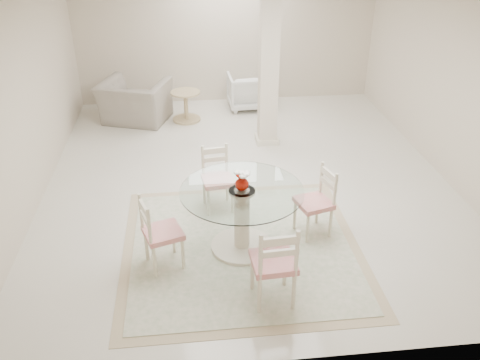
{
  "coord_description": "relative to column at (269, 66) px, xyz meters",
  "views": [
    {
      "loc": [
        -0.86,
        -6.74,
        3.78
      ],
      "look_at": [
        -0.29,
        -1.54,
        0.85
      ],
      "focal_mm": 38.0,
      "sensor_mm": 36.0,
      "label": 1
    }
  ],
  "objects": [
    {
      "name": "dining_chair_east",
      "position": [
        0.2,
        -2.8,
        -0.82
      ],
      "size": [
        0.5,
        0.5,
        1.01
      ],
      "rotation": [
        0.0,
        0.0,
        -1.29
      ],
      "color": "beige",
      "rests_on": "ground"
    },
    {
      "name": "room_shell",
      "position": [
        -0.5,
        -1.3,
        0.51
      ],
      "size": [
        6.02,
        7.02,
        2.71
      ],
      "color": "beige",
      "rests_on": "ground"
    },
    {
      "name": "column",
      "position": [
        0.0,
        0.0,
        0.0
      ],
      "size": [
        0.3,
        0.3,
        2.7
      ],
      "primitive_type": "cube",
      "color": "beige",
      "rests_on": "ground"
    },
    {
      "name": "red_vase",
      "position": [
        -0.78,
        -3.04,
        -0.39
      ],
      "size": [
        0.19,
        0.18,
        0.25
      ],
      "color": "#9C1104",
      "rests_on": "dining_table"
    },
    {
      "name": "dining_chair_north",
      "position": [
        -1.01,
        -2.05,
        -0.83
      ],
      "size": [
        0.44,
        0.44,
        0.99
      ],
      "rotation": [
        0.0,
        0.0,
        0.12
      ],
      "color": "beige",
      "rests_on": "ground"
    },
    {
      "name": "recliner_taupe",
      "position": [
        -2.34,
        1.21,
        -0.96
      ],
      "size": [
        1.47,
        1.38,
        0.78
      ],
      "primitive_type": "imported",
      "rotation": [
        0.0,
        0.0,
        2.81
      ],
      "color": "gray",
      "rests_on": "ground"
    },
    {
      "name": "dining_chair_south",
      "position": [
        -0.56,
        -4.03,
        -0.77
      ],
      "size": [
        0.47,
        0.47,
        1.1
      ],
      "rotation": [
        0.0,
        0.0,
        3.21
      ],
      "color": "beige",
      "rests_on": "ground"
    },
    {
      "name": "ground",
      "position": [
        -0.5,
        -1.3,
        -1.35
      ],
      "size": [
        7.0,
        7.0,
        0.0
      ],
      "primitive_type": "plane",
      "color": "silver",
      "rests_on": "ground"
    },
    {
      "name": "armchair_white",
      "position": [
        -0.14,
        1.68,
        -1.0
      ],
      "size": [
        0.78,
        0.8,
        0.7
      ],
      "primitive_type": "imported",
      "rotation": [
        0.0,
        0.0,
        3.19
      ],
      "color": "white",
      "rests_on": "ground"
    },
    {
      "name": "side_table",
      "position": [
        -1.38,
        1.13,
        -1.08
      ],
      "size": [
        0.55,
        0.55,
        0.58
      ],
      "color": "tan",
      "rests_on": "ground"
    },
    {
      "name": "area_rug",
      "position": [
        -0.79,
        -3.04,
        -1.34
      ],
      "size": [
        2.89,
        2.89,
        0.02
      ],
      "color": "tan",
      "rests_on": "ground"
    },
    {
      "name": "dining_chair_west",
      "position": [
        -1.77,
        -3.28,
        -0.81
      ],
      "size": [
        0.52,
        0.52,
        1.02
      ],
      "rotation": [
        0.0,
        0.0,
        1.9
      ],
      "color": "#F6ECCA",
      "rests_on": "ground"
    },
    {
      "name": "dining_table",
      "position": [
        -0.79,
        -3.04,
        -0.93
      ],
      "size": [
        1.44,
        1.44,
        0.83
      ],
      "rotation": [
        0.0,
        0.0,
        0.23
      ],
      "color": "beige",
      "rests_on": "ground"
    }
  ]
}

